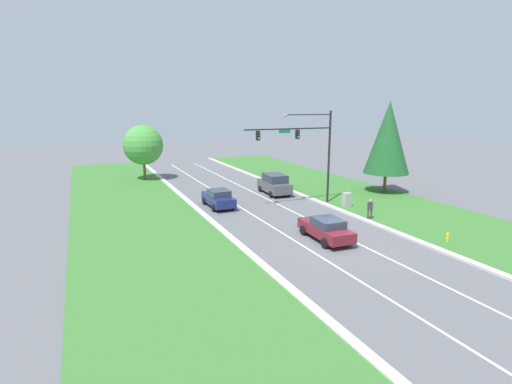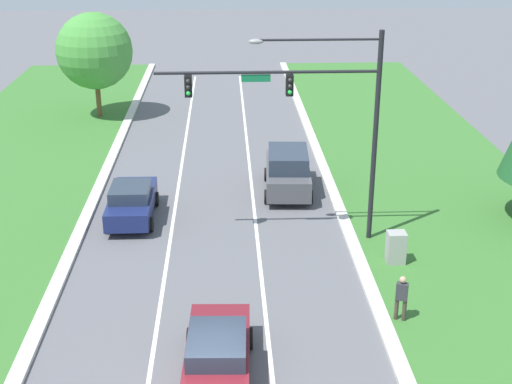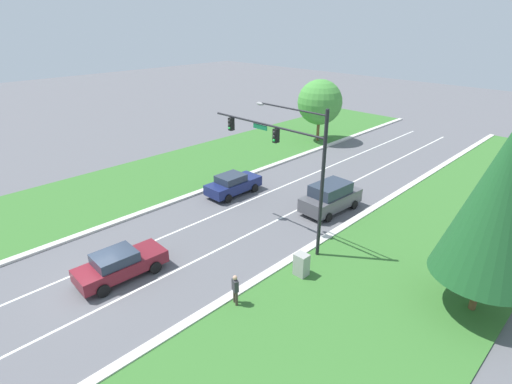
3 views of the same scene
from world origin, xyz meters
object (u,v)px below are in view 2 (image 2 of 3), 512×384
(navy_sedan, at_px, (132,201))
(utility_cabinet, at_px, (396,248))
(traffic_signal_mast, at_px, (316,106))
(oak_near_left_tree, at_px, (94,51))
(burgundy_sedan, at_px, (218,354))
(graphite_suv, at_px, (288,171))
(pedestrian, at_px, (401,297))

(navy_sedan, bearing_deg, utility_cabinet, -24.07)
(traffic_signal_mast, relative_size, oak_near_left_tree, 1.28)
(oak_near_left_tree, bearing_deg, burgundy_sedan, -74.38)
(navy_sedan, bearing_deg, oak_near_left_tree, 103.78)
(traffic_signal_mast, relative_size, navy_sedan, 1.89)
(navy_sedan, bearing_deg, traffic_signal_mast, -18.19)
(graphite_suv, distance_m, utility_cabinet, 8.39)
(graphite_suv, bearing_deg, oak_near_left_tree, 132.72)
(pedestrian, bearing_deg, graphite_suv, -56.47)
(traffic_signal_mast, relative_size, utility_cabinet, 6.43)
(traffic_signal_mast, distance_m, oak_near_left_tree, 22.20)
(traffic_signal_mast, xyz_separation_m, graphite_suv, (-0.52, 5.40, -4.63))
(navy_sedan, height_order, pedestrian, pedestrian)
(burgundy_sedan, xyz_separation_m, pedestrian, (6.00, 2.75, 0.13))
(traffic_signal_mast, height_order, navy_sedan, traffic_signal_mast)
(graphite_suv, height_order, oak_near_left_tree, oak_near_left_tree)
(graphite_suv, relative_size, pedestrian, 2.88)
(traffic_signal_mast, bearing_deg, utility_cabinet, -36.90)
(traffic_signal_mast, xyz_separation_m, navy_sedan, (-7.61, 2.51, -4.86))
(traffic_signal_mast, distance_m, navy_sedan, 9.37)
(utility_cabinet, relative_size, oak_near_left_tree, 0.20)
(utility_cabinet, xyz_separation_m, oak_near_left_tree, (-14.57, 21.10, 3.65))
(burgundy_sedan, height_order, navy_sedan, navy_sedan)
(utility_cabinet, relative_size, pedestrian, 0.79)
(navy_sedan, relative_size, oak_near_left_tree, 0.67)
(burgundy_sedan, bearing_deg, navy_sedan, 110.48)
(burgundy_sedan, distance_m, pedestrian, 6.60)
(traffic_signal_mast, height_order, oak_near_left_tree, traffic_signal_mast)
(graphite_suv, bearing_deg, pedestrian, -73.63)
(burgundy_sedan, xyz_separation_m, oak_near_left_tree, (-7.80, 27.91, 3.50))
(pedestrian, xyz_separation_m, oak_near_left_tree, (-13.80, 25.16, 3.37))
(utility_cabinet, bearing_deg, traffic_signal_mast, 143.10)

